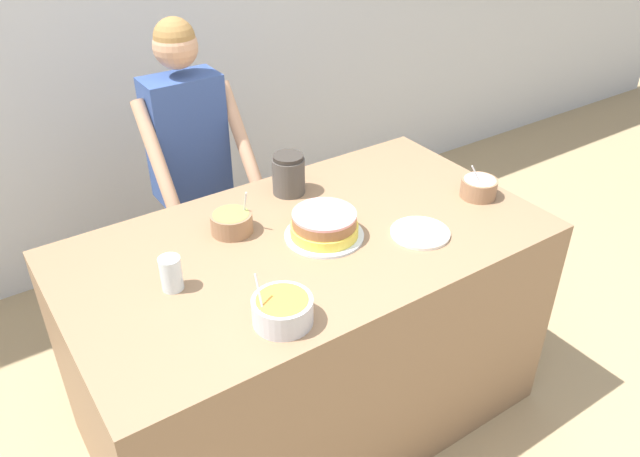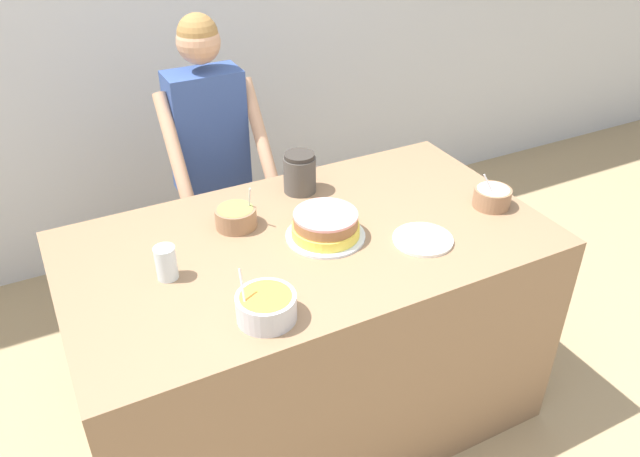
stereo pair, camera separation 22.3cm
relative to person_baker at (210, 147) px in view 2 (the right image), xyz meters
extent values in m
cube|color=silver|center=(0.09, 0.80, 0.34)|extent=(10.00, 0.05, 2.60)
cube|color=#8C6B4C|center=(0.09, -0.83, -0.50)|extent=(1.78, 0.99, 0.92)
cylinder|color=#2D2D38|center=(-0.07, 0.01, -0.58)|extent=(0.10, 0.10, 0.75)
cylinder|color=#2D2D38|center=(0.07, 0.01, -0.58)|extent=(0.10, 0.10, 0.75)
cube|color=#334C8C|center=(0.00, 0.01, 0.07)|extent=(0.33, 0.18, 0.56)
cylinder|color=tan|center=(-0.20, -0.14, 0.07)|extent=(0.06, 0.36, 0.47)
cylinder|color=tan|center=(0.20, -0.14, 0.07)|extent=(0.06, 0.36, 0.47)
sphere|color=tan|center=(0.00, 0.01, 0.48)|extent=(0.19, 0.19, 0.19)
sphere|color=olive|center=(0.00, 0.01, 0.51)|extent=(0.17, 0.17, 0.17)
cylinder|color=silver|center=(0.15, -0.86, -0.03)|extent=(0.29, 0.29, 0.01)
cylinder|color=#F2DB4C|center=(0.15, -0.86, -0.01)|extent=(0.25, 0.25, 0.04)
cylinder|color=#9E663D|center=(0.15, -0.86, 0.03)|extent=(0.24, 0.24, 0.04)
cylinder|color=pink|center=(0.15, -0.86, 0.06)|extent=(0.24, 0.24, 0.01)
cylinder|color=#936B4C|center=(-0.11, -0.64, 0.00)|extent=(0.16, 0.16, 0.08)
cylinder|color=olive|center=(-0.11, -0.64, 0.03)|extent=(0.13, 0.13, 0.01)
cylinder|color=silver|center=(-0.06, -0.65, 0.05)|extent=(0.02, 0.06, 0.16)
cylinder|color=silver|center=(-0.22, -1.18, 0.01)|extent=(0.19, 0.19, 0.09)
cylinder|color=#EF9938|center=(-0.22, -1.18, 0.04)|extent=(0.16, 0.16, 0.01)
cylinder|color=silver|center=(-0.29, -1.17, 0.06)|extent=(0.02, 0.09, 0.17)
cylinder|color=#936B4C|center=(0.84, -0.96, 0.00)|extent=(0.15, 0.15, 0.08)
cylinder|color=white|center=(0.84, -0.96, 0.03)|extent=(0.13, 0.13, 0.01)
cylinder|color=silver|center=(0.81, -1.00, 0.05)|extent=(0.07, 0.07, 0.15)
cylinder|color=silver|center=(-0.43, -0.83, 0.02)|extent=(0.07, 0.07, 0.12)
cylinder|color=white|center=(0.45, -1.05, -0.03)|extent=(0.22, 0.22, 0.01)
cylinder|color=#4C4742|center=(0.22, -0.50, 0.04)|extent=(0.13, 0.13, 0.15)
cylinder|color=#322D28|center=(0.22, -0.50, 0.12)|extent=(0.12, 0.12, 0.02)
camera|label=1|loc=(-0.94, -2.44, 1.23)|focal=35.00mm
camera|label=2|loc=(-0.75, -2.56, 1.23)|focal=35.00mm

